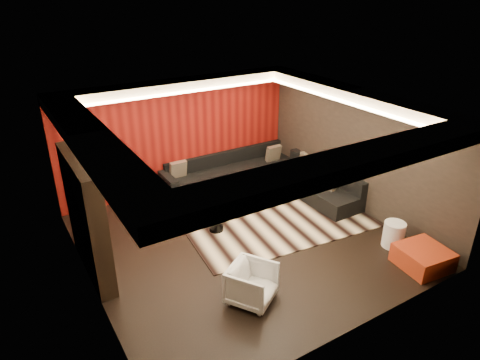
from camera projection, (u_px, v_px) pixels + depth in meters
floor at (243, 240)px, 8.81m from camera, size 6.00×6.00×0.02m
ceiling at (243, 106)px, 7.62m from camera, size 6.00×6.00×0.02m
wall_back at (179, 135)px, 10.54m from camera, size 6.00×0.02×2.80m
wall_left at (82, 220)px, 6.79m from camera, size 0.02×6.00×2.80m
wall_right at (356, 149)px, 9.64m from camera, size 0.02×6.00×2.80m
red_feature_wall at (179, 135)px, 10.51m from camera, size 5.98×0.05×2.78m
soffit_back at (181, 85)px, 9.75m from camera, size 6.00×0.60×0.22m
soffit_front at (352, 162)px, 5.58m from camera, size 6.00×0.60×0.22m
soffit_left at (90, 139)px, 6.39m from camera, size 0.60×4.80×0.22m
soffit_right at (353, 94)px, 8.94m from camera, size 0.60×4.80×0.22m
cove_back at (187, 92)px, 9.53m from camera, size 4.80×0.08×0.04m
cove_front at (334, 160)px, 5.88m from camera, size 4.80×0.08×0.04m
cove_left at (113, 141)px, 6.59m from camera, size 0.08×4.80×0.04m
cove_right at (340, 101)px, 8.82m from camera, size 0.08×4.80×0.04m
tv_surround at (86, 217)px, 7.45m from camera, size 0.30×2.00×2.20m
tv_screen at (93, 197)px, 7.38m from camera, size 0.04×1.30×0.80m
tv_shelf at (99, 234)px, 7.70m from camera, size 0.04×1.60×0.04m
rug at (270, 215)px, 9.72m from camera, size 4.28×3.39×0.02m
coffee_table at (211, 199)px, 10.19m from camera, size 1.31×1.31×0.19m
drum_stool at (216, 223)px, 9.04m from camera, size 0.31×0.31×0.35m
striped_pouf at (183, 208)px, 9.64m from camera, size 0.71×0.71×0.34m
white_side_table at (394, 234)px, 8.50m from camera, size 0.47×0.47×0.53m
orange_ottoman at (423, 258)px, 7.92m from camera, size 0.94×0.94×0.37m
armchair at (252, 284)px, 7.00m from camera, size 0.99×1.00×0.66m
sectional_sofa at (262, 178)px, 10.95m from camera, size 3.65×3.50×0.75m
throw_pillows at (271, 166)px, 10.76m from camera, size 3.24×2.79×0.50m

